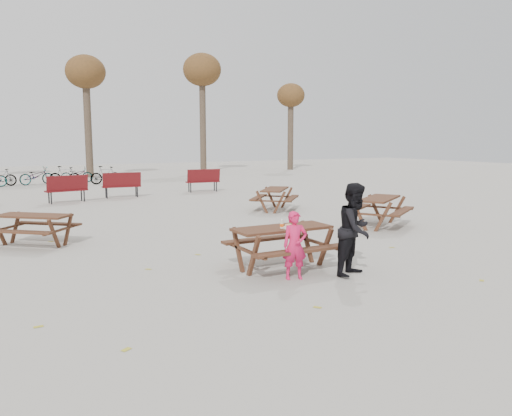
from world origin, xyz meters
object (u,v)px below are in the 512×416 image
adult (355,229)px  picnic_table_far (275,199)px  picnic_table_east (379,212)px  child (295,245)px  picnic_table_north (34,230)px  food_tray (288,227)px  main_picnic_table (282,237)px  soda_bottle (282,224)px

adult → picnic_table_far: bearing=44.7°
picnic_table_east → child: bearing=-179.0°
picnic_table_north → picnic_table_far: bearing=56.0°
food_tray → child: 0.58m
main_picnic_table → soda_bottle: 0.30m
soda_bottle → adult: (0.98, -0.84, -0.04)m
food_tray → soda_bottle: size_ratio=1.06×
main_picnic_table → picnic_table_north: main_picnic_table is taller
soda_bottle → child: size_ratio=0.15×
picnic_table_east → soda_bottle: bearing=176.5°
picnic_table_far → picnic_table_north: bearing=147.6°
main_picnic_table → picnic_table_east: (4.62, 2.53, -0.19)m
adult → picnic_table_far: 8.01m
adult → picnic_table_east: size_ratio=0.88×
adult → picnic_table_north: adult is taller
soda_bottle → food_tray: bearing=-30.5°
child → picnic_table_north: child is taller
picnic_table_north → picnic_table_far: size_ratio=0.95×
picnic_table_east → picnic_table_far: (-0.92, 4.00, -0.03)m
child → picnic_table_north: 6.24m
soda_bottle → adult: bearing=-40.5°
soda_bottle → adult: 1.29m
food_tray → picnic_table_north: (-3.83, 4.54, -0.45)m
main_picnic_table → adult: size_ratio=1.11×
main_picnic_table → picnic_table_far: size_ratio=1.07×
soda_bottle → picnic_table_north: soda_bottle is taller
adult → picnic_table_east: (3.72, 3.49, -0.41)m
food_tray → child: (-0.18, -0.51, -0.21)m
food_tray → adult: bearing=-41.5°
main_picnic_table → picnic_table_east: size_ratio=0.98×
picnic_table_east → picnic_table_north: (-8.44, 1.83, -0.05)m
child → soda_bottle: bearing=98.7°
soda_bottle → adult: size_ratio=0.11×
child → picnic_table_north: bearing=142.9°
soda_bottle → picnic_table_far: (3.79, 6.65, -0.48)m
food_tray → picnic_table_far: 7.67m
main_picnic_table → picnic_table_east: 5.27m
child → food_tray: bearing=87.3°
picnic_table_north → picnic_table_far: picnic_table_far is taller
food_tray → picnic_table_east: 5.36m
main_picnic_table → picnic_table_north: size_ratio=1.12×
picnic_table_east → food_tray: bearing=177.5°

